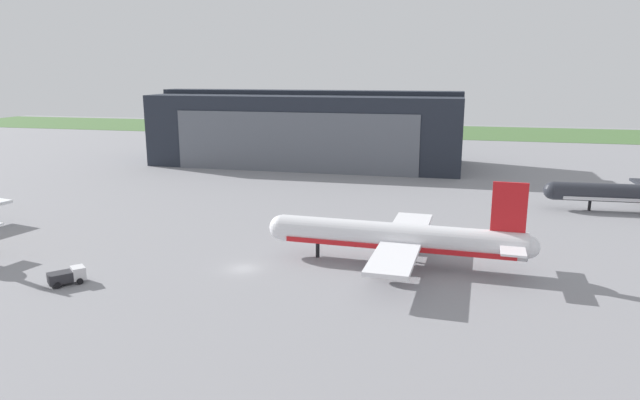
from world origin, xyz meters
TOP-DOWN VIEW (x-y plane):
  - ground_plane at (0.00, 0.00)m, footprint 440.00×440.00m
  - grass_field_strip at (0.00, 184.09)m, footprint 440.00×56.00m
  - maintenance_hangar at (-13.70, 88.46)m, footprint 85.84×30.74m
  - airliner_near_right at (20.29, 6.53)m, footprint 37.28×29.39m
  - stair_truck at (-19.59, -10.43)m, footprint 4.39×4.57m

SIDE VIEW (x-z plane):
  - ground_plane at x=0.00m, z-range 0.00..0.00m
  - grass_field_strip at x=0.00m, z-range 0.00..0.08m
  - stair_truck at x=-19.59m, z-range 0.06..2.07m
  - airliner_near_right at x=20.29m, z-range -2.36..10.13m
  - maintenance_hangar at x=-13.70m, z-range -0.46..20.38m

